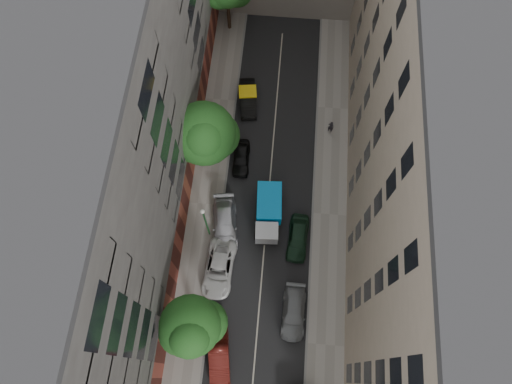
# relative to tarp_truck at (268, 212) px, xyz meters

# --- Properties ---
(ground) EXTENTS (120.00, 120.00, 0.00)m
(ground) POSITION_rel_tarp_truck_xyz_m (-0.11, 0.72, -1.30)
(ground) COLOR #4C4C49
(ground) RESTS_ON ground
(road_surface) EXTENTS (8.00, 44.00, 0.02)m
(road_surface) POSITION_rel_tarp_truck_xyz_m (-0.11, 0.72, -1.29)
(road_surface) COLOR black
(road_surface) RESTS_ON ground
(sidewalk_left) EXTENTS (3.00, 44.00, 0.15)m
(sidewalk_left) POSITION_rel_tarp_truck_xyz_m (-5.61, 0.72, -1.23)
(sidewalk_left) COLOR gray
(sidewalk_left) RESTS_ON ground
(sidewalk_right) EXTENTS (3.00, 44.00, 0.15)m
(sidewalk_right) POSITION_rel_tarp_truck_xyz_m (5.39, 0.72, -1.23)
(sidewalk_right) COLOR gray
(sidewalk_right) RESTS_ON ground
(building_left) EXTENTS (8.00, 44.00, 20.00)m
(building_left) POSITION_rel_tarp_truck_xyz_m (-11.11, 0.72, 8.70)
(building_left) COLOR #474442
(building_left) RESTS_ON ground
(building_right) EXTENTS (8.00, 44.00, 20.00)m
(building_right) POSITION_rel_tarp_truck_xyz_m (10.89, 0.72, 8.70)
(building_right) COLOR tan
(building_right) RESTS_ON ground
(tarp_truck) EXTENTS (2.28, 5.22, 2.36)m
(tarp_truck) POSITION_rel_tarp_truck_xyz_m (0.00, 0.00, 0.00)
(tarp_truck) COLOR black
(tarp_truck) RESTS_ON ground
(car_left_1) EXTENTS (2.25, 4.66, 1.47)m
(car_left_1) POSITION_rel_tarp_truck_xyz_m (-2.91, -11.73, -0.57)
(car_left_1) COLOR #4E140F
(car_left_1) RESTS_ON ground
(car_left_2) EXTENTS (2.65, 5.26, 1.43)m
(car_left_2) POSITION_rel_tarp_truck_xyz_m (-3.71, -5.08, -0.59)
(car_left_2) COLOR silver
(car_left_2) RESTS_ON ground
(car_left_3) EXTENTS (2.83, 5.42, 1.50)m
(car_left_3) POSITION_rel_tarp_truck_xyz_m (-3.65, -1.20, -0.55)
(car_left_3) COLOR #BBBBC0
(car_left_3) RESTS_ON ground
(car_left_4) EXTENTS (1.65, 3.83, 1.29)m
(car_left_4) POSITION_rel_tarp_truck_xyz_m (-2.91, 5.29, -0.66)
(car_left_4) COLOR black
(car_left_4) RESTS_ON ground
(car_left_5) EXTENTS (2.11, 4.49, 1.42)m
(car_left_5) POSITION_rel_tarp_truck_xyz_m (-2.91, 11.72, -0.59)
(car_left_5) COLOR black
(car_left_5) RESTS_ON ground
(car_right_1) EXTENTS (1.90, 4.57, 1.32)m
(car_right_1) POSITION_rel_tarp_truck_xyz_m (2.69, -8.08, -0.64)
(car_right_1) COLOR slate
(car_right_1) RESTS_ON ground
(car_right_2) EXTENTS (1.98, 4.38, 1.46)m
(car_right_2) POSITION_rel_tarp_truck_xyz_m (2.69, -1.88, -0.57)
(car_right_2) COLOR black
(car_right_2) RESTS_ON ground
(tree_near) EXTENTS (4.76, 4.39, 7.77)m
(tree_near) POSITION_rel_tarp_truck_xyz_m (-4.61, -10.39, 4.08)
(tree_near) COLOR #382619
(tree_near) RESTS_ON sidewalk_left
(tree_mid) EXTENTS (5.63, 5.40, 7.70)m
(tree_mid) POSITION_rel_tarp_truck_xyz_m (-5.73, 4.93, 3.71)
(tree_mid) COLOR #382619
(tree_mid) RESTS_ON sidewalk_left
(lamp_post) EXTENTS (0.36, 0.36, 5.92)m
(lamp_post) POSITION_rel_tarp_truck_xyz_m (-4.93, -2.01, 2.53)
(lamp_post) COLOR #185725
(lamp_post) RESTS_ON sidewalk_left
(pedestrian) EXTENTS (0.66, 0.55, 1.55)m
(pedestrian) POSITION_rel_tarp_truck_xyz_m (5.16, 9.14, -0.38)
(pedestrian) COLOR black
(pedestrian) RESTS_ON sidewalk_right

